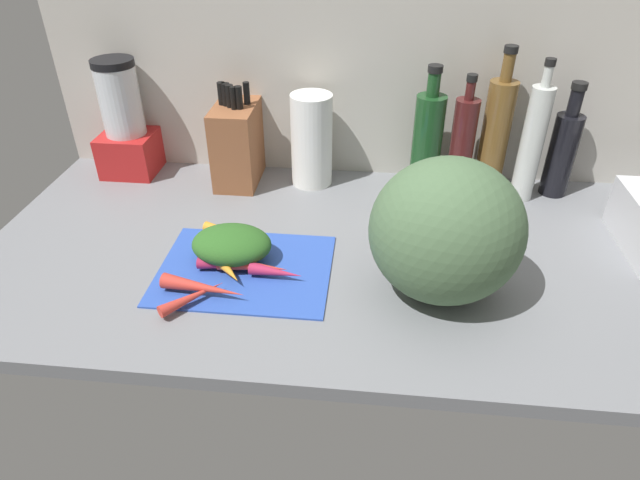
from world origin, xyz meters
TOP-DOWN VIEW (x-y plane):
  - ground_plane at (0.00, 0.00)cm, footprint 170.00×80.00cm
  - wall_back at (0.00, 38.50)cm, footprint 170.00×3.00cm
  - cutting_board at (-25.91, -10.72)cm, footprint 35.02×27.59cm
  - carrot_0 at (-31.79, -20.06)cm, footprint 17.04×5.81cm
  - carrot_1 at (-23.84, -12.28)cm, footprint 14.40×4.23cm
  - carrot_2 at (-30.07, -0.74)cm, footprint 15.72×7.25cm
  - carrot_3 at (-18.91, -13.49)cm, footprint 11.05×4.19cm
  - carrot_4 at (-28.86, -13.57)cm, footprint 8.92×9.91cm
  - carrot_5 at (-28.03, -11.81)cm, footprint 14.49×2.72cm
  - carrot_6 at (-33.14, -22.53)cm, footprint 10.91×11.28cm
  - carrot_greens_pile at (-29.03, -7.94)cm, footprint 16.51×12.70cm
  - winter_squash at (12.87, -13.47)cm, footprint 28.16×25.82cm
  - knife_block at (-35.88, 28.56)cm, footprint 10.37×17.25cm
  - blender_appliance at (-66.13, 30.89)cm, footprint 13.87×13.87cm
  - paper_towel_roll at (-16.81, 29.50)cm, footprint 10.45×10.45cm
  - bottle_0 at (11.93, 28.87)cm, footprint 7.33×7.33cm
  - bottle_1 at (20.51, 29.32)cm, footprint 5.92×5.92cm
  - bottle_2 at (28.51, 31.54)cm, footprint 6.89×6.89cm
  - bottle_3 at (36.28, 26.80)cm, footprint 5.39×5.39cm
  - bottle_4 at (44.90, 30.18)cm, footprint 6.65×6.65cm

SIDE VIEW (x-z plane):
  - ground_plane at x=0.00cm, z-range -3.00..0.00cm
  - cutting_board at x=-25.91cm, z-range 0.00..0.80cm
  - carrot_6 at x=-33.14cm, z-range 0.80..3.16cm
  - carrot_5 at x=-28.03cm, z-range 0.80..3.25cm
  - carrot_2 at x=-30.07cm, z-range 0.80..3.26cm
  - carrot_3 at x=-18.91cm, z-range 0.80..3.48cm
  - carrot_0 at x=-31.79cm, z-range 0.80..3.91cm
  - carrot_1 at x=-23.84cm, z-range 0.80..4.00cm
  - carrot_4 at x=-28.86cm, z-range 0.80..4.06cm
  - carrot_greens_pile at x=-29.03cm, z-range 0.80..7.79cm
  - knife_block at x=-35.88cm, z-range -2.37..23.54cm
  - bottle_4 at x=44.90cm, z-range -2.78..25.69cm
  - paper_towel_roll at x=-16.81cm, z-range 0.00..23.59cm
  - bottle_1 at x=20.51cm, z-range -2.43..27.32cm
  - blender_appliance at x=-66.13cm, z-range -2.09..28.20cm
  - bottle_0 at x=11.93cm, z-range -2.77..28.92cm
  - winter_squash at x=12.87cm, z-range 0.00..27.69cm
  - bottle_3 at x=36.28cm, z-range -2.54..31.94cm
  - bottle_2 at x=28.51cm, z-range -3.19..32.63cm
  - wall_back at x=0.00cm, z-range 0.00..60.00cm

